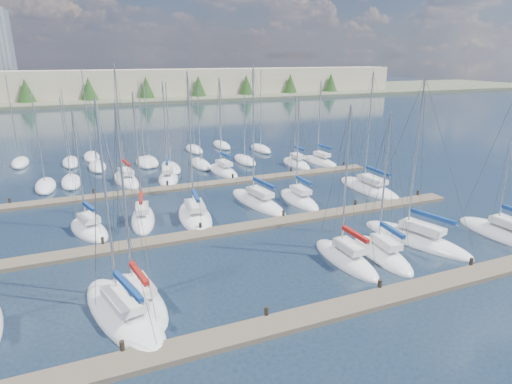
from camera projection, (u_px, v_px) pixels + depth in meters
name	position (u px, v px, depth m)	size (l,w,h in m)	color
ground	(157.00, 141.00, 76.36)	(400.00, 400.00, 0.00)	#202F40
dock_near	(334.00, 310.00, 25.37)	(44.00, 1.93, 1.10)	#6B5E4C
dock_mid	(247.00, 227.00, 37.67)	(44.00, 1.93, 1.10)	#6B5E4C
dock_far	(203.00, 185.00, 49.97)	(44.00, 1.93, 1.10)	#6B5E4C
sailboat_h	(89.00, 229.00, 37.09)	(4.14, 6.81, 11.10)	white
sailboat_i	(143.00, 219.00, 39.52)	(3.21, 7.65, 12.35)	white
sailboat_l	(299.00, 200.00, 44.80)	(2.42, 7.31, 11.31)	white
sailboat_d	(346.00, 259.00, 31.73)	(2.43, 7.34, 12.16)	white
sailboat_j	(195.00, 216.00, 40.23)	(3.84, 8.66, 14.03)	white
sailboat_o	(168.00, 178.00, 52.44)	(3.75, 6.87, 12.48)	white
sailboat_p	(223.00, 171.00, 55.83)	(3.13, 7.65, 12.80)	white
sailboat_c	(137.00, 301.00, 26.33)	(4.07, 8.03, 12.89)	white
sailboat_f	(415.00, 239.00, 35.19)	(5.31, 10.16, 13.81)	white
sailboat_n	(126.00, 180.00, 51.92)	(3.24, 8.24, 14.49)	white
sailboat_r	(320.00, 162.00, 60.73)	(3.00, 7.48, 12.16)	white
sailboat_q	(296.00, 164.00, 59.70)	(2.62, 6.92, 10.27)	white
sailboat_b	(123.00, 313.00, 25.08)	(5.40, 10.17, 13.22)	white
sailboat_g	(504.00, 234.00, 36.11)	(3.38, 8.74, 14.29)	white
sailboat_m	(369.00, 188.00, 48.60)	(3.28, 10.06, 13.68)	white
sailboat_e	(382.00, 254.00, 32.47)	(2.92, 7.31, 11.62)	white
sailboat_k	(257.00, 202.00, 44.12)	(4.00, 9.93, 14.48)	white
distant_boats	(146.00, 162.00, 60.41)	(36.93, 20.75, 13.30)	#9EA0A5
shoreline	(70.00, 77.00, 148.07)	(400.00, 60.00, 38.00)	#666B51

